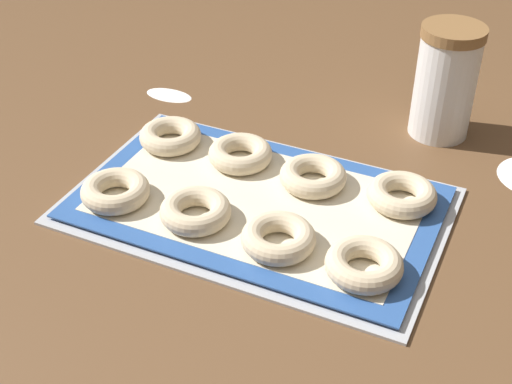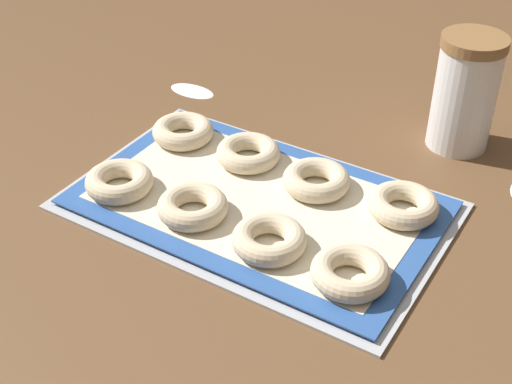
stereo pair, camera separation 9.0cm
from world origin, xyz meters
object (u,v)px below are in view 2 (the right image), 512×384
bagel_front_far_left (119,181)px  bagel_front_mid_right (269,239)px  flour_canister (465,93)px  bagel_back_far_right (403,205)px  bagel_back_mid_right (316,180)px  baking_tray (256,205)px  bagel_front_far_right (350,272)px  bagel_front_mid_left (193,206)px  bagel_back_mid_left (248,153)px  bagel_back_far_left (183,131)px

bagel_front_far_left → bagel_front_mid_right: (0.23, 0.00, 0.00)m
bagel_front_mid_right → flour_canister: size_ratio=0.53×
bagel_back_far_right → bagel_front_far_left: bearing=-156.3°
bagel_front_far_left → bagel_back_mid_right: same height
baking_tray → bagel_front_mid_right: (0.06, -0.07, 0.02)m
baking_tray → flour_canister: (0.17, 0.29, 0.08)m
bagel_front_far_left → bagel_front_far_right: same height
bagel_front_mid_left → flour_canister: size_ratio=0.53×
bagel_front_far_right → bagel_back_mid_left: size_ratio=1.00×
bagel_front_far_right → bagel_back_far_right: 0.15m
bagel_back_mid_left → bagel_back_mid_right: same height
bagel_front_mid_left → bagel_front_far_right: bearing=-1.8°
bagel_front_far_left → bagel_back_mid_left: (0.11, 0.15, 0.00)m
bagel_back_mid_right → bagel_back_far_right: bearing=4.4°
bagel_back_far_left → bagel_back_mid_right: size_ratio=1.00×
bagel_back_far_left → bagel_back_mid_left: 0.11m
bagel_front_far_right → bagel_back_mid_left: 0.28m
bagel_back_far_right → flour_canister: bearing=90.5°
bagel_front_far_right → flour_canister: bearing=89.9°
bagel_back_far_left → bagel_back_mid_right: 0.23m
bagel_front_far_left → bagel_back_far_right: bearing=23.7°
bagel_back_far_left → flour_canister: 0.42m
bagel_back_far_right → flour_canister: flour_canister is taller
flour_canister → bagel_front_mid_left: bearing=-121.9°
bagel_back_far_right → bagel_back_mid_left: bearing=-179.8°
flour_canister → bagel_front_far_left: bearing=-132.8°
bagel_back_mid_left → bagel_back_far_right: 0.24m
bagel_front_mid_left → bagel_back_far_left: 0.19m
baking_tray → flour_canister: 0.35m
bagel_front_far_right → flour_canister: (0.00, 0.37, 0.06)m
bagel_front_mid_left → bagel_back_mid_left: size_ratio=1.00×
bagel_front_mid_left → bagel_back_far_left: (-0.12, 0.14, 0.00)m
bagel_front_mid_right → bagel_back_far_left: bearing=148.1°
baking_tray → bagel_front_mid_left: size_ratio=5.37×
bagel_back_far_left → flour_canister: bearing=32.3°
bagel_front_far_right → bagel_back_far_right: bearing=89.0°
bagel_front_mid_left → bagel_back_mid_left: 0.14m
bagel_front_mid_left → bagel_front_far_right: same height
bagel_back_mid_left → bagel_back_far_left: bearing=-179.7°
bagel_front_far_right → bagel_back_mid_left: bearing=146.9°
bagel_front_far_right → bagel_back_mid_right: 0.19m
bagel_front_mid_right → bagel_front_far_right: (0.11, -0.00, 0.00)m
bagel_front_mid_left → bagel_front_mid_right: (0.12, -0.00, 0.00)m
bagel_front_mid_left → bagel_back_mid_left: bearing=92.8°
bagel_front_far_right → bagel_back_far_left: (-0.35, 0.15, 0.00)m
baking_tray → bagel_back_mid_right: 0.09m
baking_tray → bagel_front_mid_left: 0.09m
flour_canister → bagel_back_far_left: bearing=-147.7°
bagel_back_mid_left → bagel_back_mid_right: (0.11, -0.01, 0.00)m
baking_tray → bagel_front_far_right: size_ratio=5.37×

